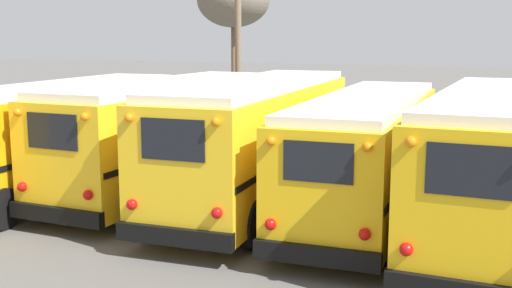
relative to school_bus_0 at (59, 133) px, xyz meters
name	(u,v)px	position (x,y,z in m)	size (l,w,h in m)	color
ground_plane	(262,200)	(5.76, 1.00, -1.68)	(160.00, 160.00, 0.00)	#5B5956
school_bus_0	(59,133)	(0.00, 0.00, 0.00)	(2.49, 10.00, 3.08)	#E5A00C
school_bus_1	(169,131)	(2.88, 1.19, 0.03)	(3.05, 9.81, 3.15)	yellow
school_bus_2	(259,136)	(5.77, 0.82, 0.11)	(2.71, 10.16, 3.26)	yellow
school_bus_3	(368,149)	(8.65, 0.87, -0.06)	(2.53, 10.13, 2.96)	yellow
school_bus_4	(490,159)	(11.53, -0.08, 0.07)	(2.93, 9.96, 3.22)	yellow
utility_pole	(238,46)	(1.51, 9.77, 2.30)	(1.80, 0.27, 7.61)	#75604C
bare_tree_0	(233,0)	(-2.82, 19.63, 4.69)	(4.15, 4.15, 7.95)	brown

